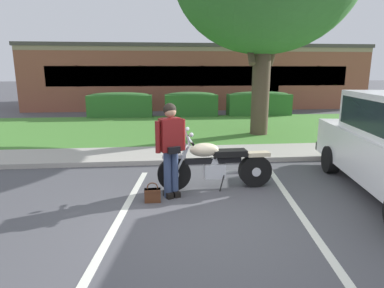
{
  "coord_description": "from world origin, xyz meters",
  "views": [
    {
      "loc": [
        -0.88,
        -4.72,
        2.25
      ],
      "look_at": [
        -0.27,
        1.46,
        0.85
      ],
      "focal_mm": 30.5,
      "sensor_mm": 36.0,
      "label": 1
    }
  ],
  "objects": [
    {
      "name": "ground_plane",
      "position": [
        0.0,
        0.0,
        0.0
      ],
      "size": [
        140.0,
        140.0,
        0.0
      ],
      "primitive_type": "plane",
      "color": "#4C4C51"
    },
    {
      "name": "curb_strip",
      "position": [
        0.0,
        3.05,
        0.06
      ],
      "size": [
        60.0,
        0.2,
        0.12
      ],
      "primitive_type": "cube",
      "color": "#ADA89E",
      "rests_on": "ground"
    },
    {
      "name": "concrete_walk",
      "position": [
        0.0,
        3.9,
        0.04
      ],
      "size": [
        60.0,
        1.5,
        0.08
      ],
      "primitive_type": "cube",
      "color": "#ADA89E",
      "rests_on": "ground"
    },
    {
      "name": "grass_lawn",
      "position": [
        0.0,
        8.01,
        0.03
      ],
      "size": [
        60.0,
        6.71,
        0.06
      ],
      "primitive_type": "cube",
      "color": "#478433",
      "rests_on": "ground"
    },
    {
      "name": "stall_stripe_0",
      "position": [
        -1.53,
        0.2,
        0.0
      ],
      "size": [
        0.67,
        4.38,
        0.01
      ],
      "primitive_type": "cube",
      "rotation": [
        0.0,
        0.0,
        -0.13
      ],
      "color": "silver",
      "rests_on": "ground"
    },
    {
      "name": "stall_stripe_1",
      "position": [
        1.36,
        0.2,
        0.0
      ],
      "size": [
        0.67,
        4.38,
        0.01
      ],
      "primitive_type": "cube",
      "rotation": [
        0.0,
        0.0,
        -0.13
      ],
      "color": "silver",
      "rests_on": "ground"
    },
    {
      "name": "motorcycle",
      "position": [
        0.24,
        1.27,
        0.49
      ],
      "size": [
        2.24,
        0.82,
        1.26
      ],
      "color": "black",
      "rests_on": "ground"
    },
    {
      "name": "rider_person",
      "position": [
        -0.71,
        0.91,
        0.99
      ],
      "size": [
        0.54,
        0.38,
        1.7
      ],
      "color": "black",
      "rests_on": "ground"
    },
    {
      "name": "handbag",
      "position": [
        -1.04,
        0.68,
        0.14
      ],
      "size": [
        0.28,
        0.13,
        0.36
      ],
      "color": "#562D19",
      "rests_on": "ground"
    },
    {
      "name": "hedge_left",
      "position": [
        -2.8,
        11.38,
        0.65
      ],
      "size": [
        3.07,
        0.9,
        1.24
      ],
      "color": "#336B2D",
      "rests_on": "ground"
    },
    {
      "name": "hedge_center_left",
      "position": [
        0.65,
        11.38,
        0.65
      ],
      "size": [
        2.57,
        0.9,
        1.24
      ],
      "color": "#336B2D",
      "rests_on": "ground"
    },
    {
      "name": "hedge_center_right",
      "position": [
        4.1,
        11.38,
        0.65
      ],
      "size": [
        3.17,
        0.9,
        1.24
      ],
      "color": "#336B2D",
      "rests_on": "ground"
    },
    {
      "name": "brick_building",
      "position": [
        1.5,
        18.16,
        1.88
      ],
      "size": [
        20.29,
        8.63,
        3.75
      ],
      "color": "#93513D",
      "rests_on": "ground"
    }
  ]
}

